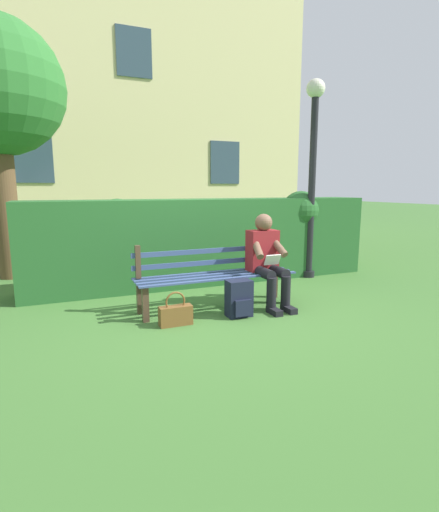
% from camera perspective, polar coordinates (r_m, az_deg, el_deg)
% --- Properties ---
extents(ground, '(60.00, 60.00, 0.00)m').
position_cam_1_polar(ground, '(4.87, -0.46, -7.66)').
color(ground, '#3D6B2D').
extents(park_bench, '(1.99, 0.47, 0.81)m').
position_cam_1_polar(park_bench, '(4.81, -0.73, -2.81)').
color(park_bench, '#4C3828').
rests_on(park_bench, ground).
extents(person_seated, '(0.44, 0.73, 1.15)m').
position_cam_1_polar(person_seated, '(4.91, 6.96, -0.28)').
color(person_seated, maroon).
rests_on(person_seated, ground).
extents(hedge_backdrop, '(5.45, 0.77, 1.43)m').
position_cam_1_polar(hedge_backdrop, '(6.11, -1.40, 2.56)').
color(hedge_backdrop, '#265B28').
rests_on(hedge_backdrop, ground).
extents(building_facade, '(10.07, 2.78, 7.84)m').
position_cam_1_polar(building_facade, '(12.38, -13.52, 21.10)').
color(building_facade, beige).
rests_on(building_facade, ground).
extents(backpack, '(0.29, 0.26, 0.43)m').
position_cam_1_polar(backpack, '(4.52, 2.89, -6.28)').
color(backpack, '#191E33').
rests_on(backpack, ground).
extents(handbag, '(0.36, 0.13, 0.37)m').
position_cam_1_polar(handbag, '(4.29, -6.46, -8.51)').
color(handbag, brown).
rests_on(handbag, ground).
extents(lamp_post, '(0.29, 0.29, 3.14)m').
position_cam_1_polar(lamp_post, '(6.57, 13.56, 13.71)').
color(lamp_post, black).
rests_on(lamp_post, ground).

